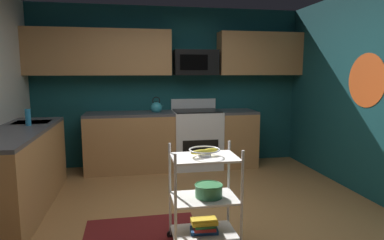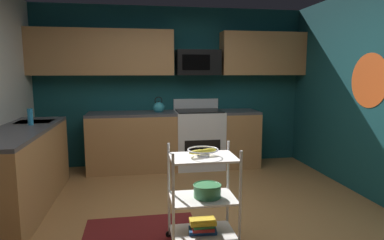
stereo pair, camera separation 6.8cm
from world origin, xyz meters
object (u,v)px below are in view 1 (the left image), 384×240
book_stack (204,226)px  dish_soap_bottle (28,117)px  oven_range (197,138)px  fruit_bowl (204,151)px  kettle (156,107)px  mixing_bowl_large (209,190)px  rolling_cart (204,198)px  microwave (195,63)px

book_stack → dish_soap_bottle: dish_soap_bottle is taller
oven_range → fruit_bowl: oven_range is taller
fruit_bowl → kettle: size_ratio=1.03×
mixing_bowl_large → rolling_cart: bearing=-180.0°
rolling_cart → dish_soap_bottle: dish_soap_bottle is taller
oven_range → microwave: microwave is taller
oven_range → book_stack: size_ratio=4.27×
microwave → mixing_bowl_large: (-0.38, -2.61, -1.18)m
oven_range → mixing_bowl_large: (-0.38, -2.51, 0.04)m
kettle → dish_soap_bottle: bearing=-147.0°
microwave → kettle: 0.96m
rolling_cart → mixing_bowl_large: size_ratio=3.63×
microwave → dish_soap_bottle: (-2.25, -1.15, -0.68)m
oven_range → kettle: (-0.65, -0.00, 0.52)m
mixing_bowl_large → dish_soap_bottle: bearing=142.0°
rolling_cart → fruit_bowl: size_ratio=3.36×
microwave → book_stack: 3.05m
oven_range → kettle: kettle is taller
kettle → microwave: bearing=9.5°
microwave → dish_soap_bottle: size_ratio=3.50×
rolling_cart → fruit_bowl: 0.42m
book_stack → dish_soap_bottle: 2.48m
microwave → book_stack: microwave is taller
oven_range → book_stack: (-0.42, -2.51, -0.29)m
dish_soap_bottle → fruit_bowl: bearing=-38.7°
rolling_cart → dish_soap_bottle: 2.41m
book_stack → fruit_bowl: bearing=0.0°
microwave → book_stack: size_ratio=2.71×
mixing_bowl_large → book_stack: size_ratio=0.98×
oven_range → book_stack: bearing=-99.6°
kettle → dish_soap_bottle: 1.91m
kettle → dish_soap_bottle: kettle is taller
book_stack → dish_soap_bottle: (-1.83, 1.46, 0.83)m
mixing_bowl_large → fruit_bowl: bearing=180.0°
microwave → rolling_cart: 2.93m
dish_soap_bottle → book_stack: bearing=-38.7°
fruit_bowl → oven_range: bearing=80.4°
fruit_bowl → book_stack: 0.69m
oven_range → mixing_bowl_large: size_ratio=4.37×
dish_soap_bottle → oven_range: bearing=24.9°
dish_soap_bottle → kettle: bearing=33.0°
oven_range → dish_soap_bottle: 2.54m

